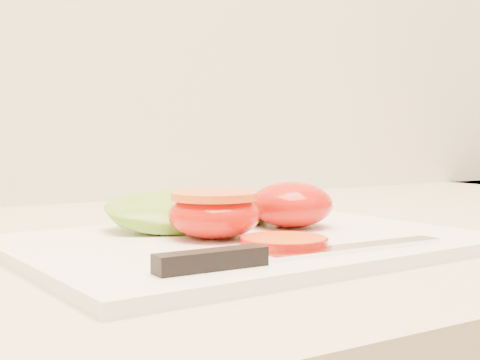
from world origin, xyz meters
TOP-DOWN VIEW (x-y plane):
  - cutting_board at (-0.56, 1.58)m, footprint 0.37×0.28m
  - tomato_half_dome at (-0.49, 1.61)m, footprint 0.07×0.07m
  - tomato_half_cut at (-0.58, 1.59)m, footprint 0.07×0.07m
  - tomato_slice_0 at (-0.56, 1.53)m, footprint 0.06×0.06m
  - lettuce_leaf_0 at (-0.58, 1.66)m, footprint 0.16×0.12m
  - lettuce_leaf_1 at (-0.53, 1.66)m, footprint 0.13×0.12m
  - knife at (-0.60, 1.49)m, footprint 0.23×0.03m

SIDE VIEW (x-z plane):
  - cutting_board at x=-0.56m, z-range 0.93..0.94m
  - tomato_slice_0 at x=-0.56m, z-range 0.94..0.95m
  - knife at x=-0.60m, z-range 0.94..0.95m
  - lettuce_leaf_1 at x=-0.53m, z-range 0.94..0.96m
  - lettuce_leaf_0 at x=-0.58m, z-range 0.94..0.97m
  - tomato_half_dome at x=-0.49m, z-range 0.94..0.98m
  - tomato_half_cut at x=-0.58m, z-range 0.94..0.98m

